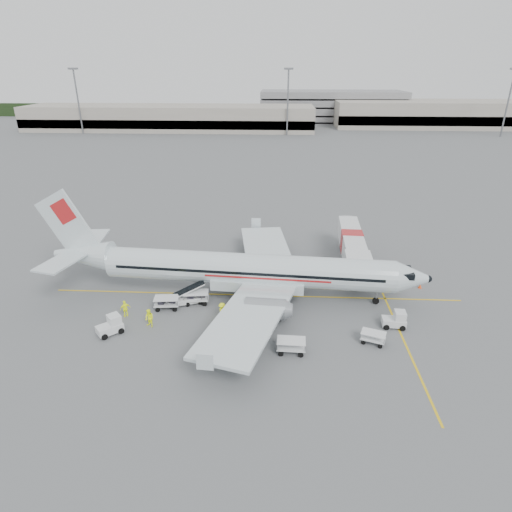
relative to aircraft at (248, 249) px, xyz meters
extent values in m
plane|color=#56595B|center=(0.70, 0.17, -5.50)|extent=(360.00, 360.00, 0.00)
cube|color=yellow|center=(0.70, 0.17, -5.50)|extent=(44.00, 0.20, 0.01)
cube|color=yellow|center=(14.70, -7.83, -5.50)|extent=(0.20, 20.00, 0.01)
cone|color=#FF4B15|center=(19.15, 2.84, -5.21)|extent=(0.36, 0.36, 0.59)
cone|color=#FF4B15|center=(-3.51, 9.81, -5.16)|extent=(0.42, 0.42, 0.68)
cone|color=#FF4B15|center=(-1.05, -9.86, -5.20)|extent=(0.37, 0.37, 0.60)
imported|color=#ECF813|center=(-2.16, -4.52, -4.67)|extent=(0.72, 0.69, 1.66)
imported|color=#ECF813|center=(-9.01, -6.46, -4.57)|extent=(1.13, 1.06, 1.85)
imported|color=#ECF813|center=(-2.25, -4.85, -4.58)|extent=(1.14, 1.36, 1.83)
imported|color=#ECF813|center=(-11.91, -4.77, -4.61)|extent=(1.10, 0.96, 1.77)
camera|label=1|loc=(2.96, -40.56, 17.38)|focal=30.00mm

